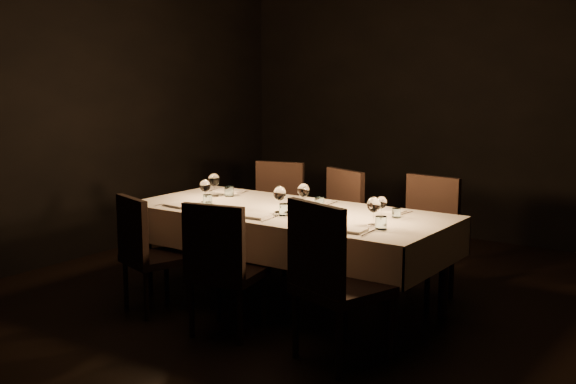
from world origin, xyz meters
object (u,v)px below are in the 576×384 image
Objects in this scene: chair_far_left at (275,210)px; chair_near_center at (222,263)px; chair_near_right at (332,277)px; chair_far_right at (424,232)px; chair_near_left at (146,248)px; chair_far_center at (334,221)px; dining_table at (288,219)px.

chair_near_center is at bearing -80.30° from chair_far_left.
chair_near_right is 1.06× the size of chair_far_right.
chair_far_left is (-1.62, 1.64, -0.03)m from chair_near_right.
chair_near_center is at bearing -166.70° from chair_near_left.
chair_far_center is at bearing -99.08° from chair_near_center.
chair_near_left is 0.92× the size of chair_far_center.
chair_far_center reaches higher than dining_table.
chair_near_right is 1.07× the size of chair_far_center.
chair_near_right is 1.59m from chair_far_right.
dining_table is 1.12m from chair_far_right.
chair_far_right is (-0.09, 1.58, -0.03)m from chair_near_right.
chair_near_left is 0.95× the size of chair_near_center.
chair_near_right is 2.31m from chair_far_left.
chair_near_left is at bearing -95.09° from chair_far_center.
chair_near_right is 1.82m from chair_far_center.
chair_near_right reaches higher than chair_near_center.
chair_far_left is 1.00× the size of chair_far_center.
dining_table is 1.21m from chair_near_right.
chair_far_right reaches higher than chair_near_left.
chair_far_left is (0.05, 1.60, 0.04)m from chair_near_left.
dining_table is at bearing -24.22° from chair_near_right.
chair_near_center is at bearing -88.33° from dining_table.
chair_far_left is at bearing -166.00° from chair_far_center.
chair_far_right is (0.80, 0.78, -0.15)m from dining_table.
chair_far_center is (-0.04, 0.75, -0.15)m from dining_table.
chair_near_right is (1.67, -0.04, 0.07)m from chair_near_left.
chair_far_center is (-0.06, 1.58, 0.01)m from chair_near_center.
chair_far_center is at bearing 92.82° from dining_table.
chair_far_left reaches higher than chair_near_left.
chair_near_left is at bearing -15.85° from chair_near_center.
chair_near_center is 1.78m from chair_far_right.
chair_near_right is at bearing -81.44° from chair_far_right.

